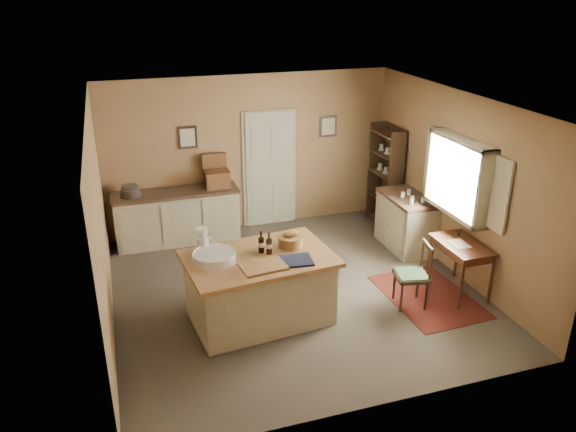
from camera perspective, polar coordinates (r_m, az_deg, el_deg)
The scene contains 16 objects.
ground at distance 8.13m, azimuth 0.66°, elevation -7.61°, with size 5.00×5.00×0.00m, color brown.
wall_back at distance 9.81m, azimuth -3.94°, elevation 6.39°, with size 5.00×0.10×2.70m, color brown.
wall_front at distance 5.46m, azimuth 9.09°, elevation -7.96°, with size 5.00×0.10×2.70m, color brown.
wall_left at distance 7.21m, azimuth -18.52°, elevation -1.02°, with size 0.10×5.00×2.70m, color brown.
wall_right at distance 8.61m, azimuth 16.71°, elevation 3.09°, with size 0.10×5.00×2.70m, color brown.
ceiling at distance 7.15m, azimuth 0.75°, elevation 11.39°, with size 5.00×5.00×0.00m, color silver.
door at distance 9.96m, azimuth -1.89°, elevation 4.90°, with size 0.97×0.06×2.11m, color #B9C0A3.
framed_prints at distance 9.74m, azimuth -2.82°, elevation 8.55°, with size 2.82×0.02×0.38m.
window at distance 8.35m, azimuth 17.17°, elevation 3.88°, with size 0.25×1.99×1.12m.
work_island at distance 7.29m, azimuth -2.98°, elevation -7.13°, with size 1.96×1.38×1.20m.
sideboard at distance 9.61m, azimuth -11.14°, elevation 0.13°, with size 2.07×0.59×1.18m.
rug at distance 8.23m, azimuth 14.06°, elevation -7.92°, with size 1.10×1.60×0.01m, color #4B100F.
writing_desk at distance 8.16m, azimuth 17.20°, elevation -3.29°, with size 0.55×0.90×0.82m.
desk_chair at distance 7.77m, azimuth 12.40°, elevation -5.95°, with size 0.42×0.42×0.89m, color black, non-canonical shape.
right_cabinet at distance 9.41m, azimuth 11.91°, elevation -0.59°, with size 0.62×1.11×0.99m.
shelving_unit at distance 10.16m, azimuth 10.06°, elevation 4.00°, with size 0.31×0.81×1.80m.
Camera 1 is at (-2.23, -6.65, 4.12)m, focal length 35.00 mm.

